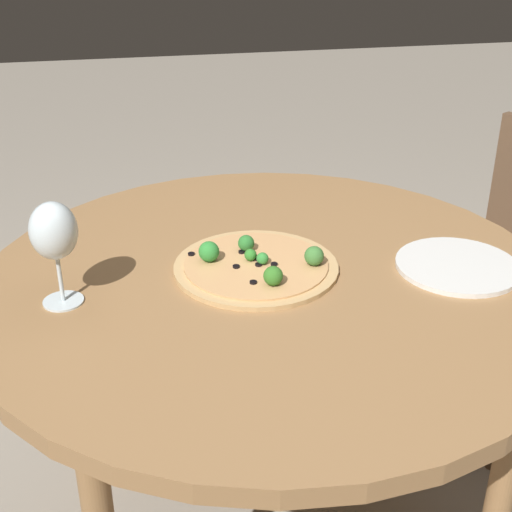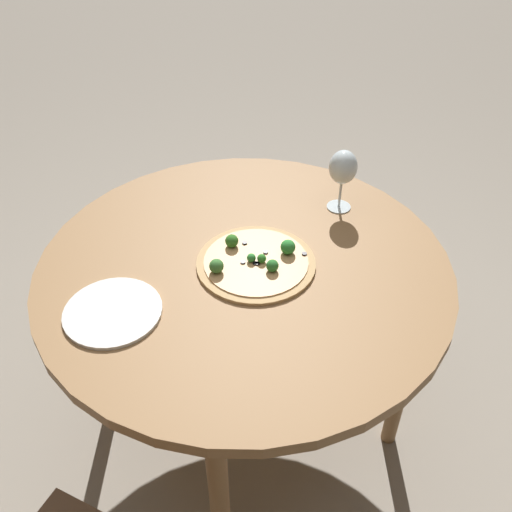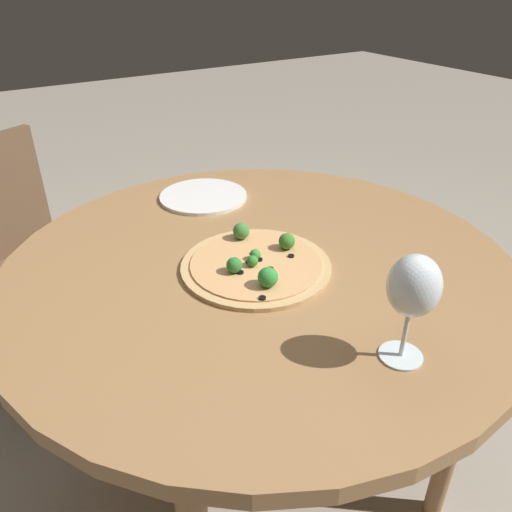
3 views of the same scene
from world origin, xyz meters
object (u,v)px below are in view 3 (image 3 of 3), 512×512
wine_glass (414,288)px  plate_near (203,196)px  chair (28,259)px  pizza (256,263)px

wine_glass → plate_near: (0.02, 0.77, -0.14)m
wine_glass → plate_near: bearing=88.4°
plate_near → chair: bearing=135.8°
chair → plate_near: bearing=-70.3°
pizza → plate_near: pizza is taller
plate_near → pizza: bearing=-100.6°
chair → wine_glass: wine_glass is taller
pizza → wine_glass: 0.40m
chair → wine_glass: (0.43, -1.21, 0.42)m
chair → pizza: 0.96m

